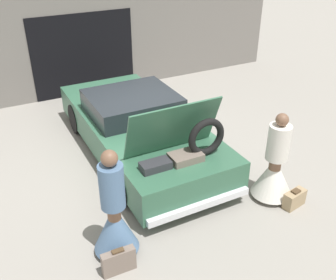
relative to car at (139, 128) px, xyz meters
name	(u,v)px	position (x,y,z in m)	size (l,w,h in m)	color
ground_plane	(140,151)	(0.00, 0.00, -0.57)	(40.00, 40.00, 0.00)	gray
garage_wall_back	(82,44)	(0.00, 3.68, 0.82)	(12.00, 0.14, 2.80)	slate
car	(139,128)	(0.00, 0.00, 0.00)	(2.02, 4.88, 1.74)	#336047
person_left	(115,219)	(-1.45, -2.47, 0.05)	(0.66, 0.66, 1.75)	brown
person_right	(274,169)	(1.45, -2.48, 0.01)	(0.71, 0.71, 1.63)	brown
suitcase_beside_left_person	(119,261)	(-1.57, -2.85, -0.38)	(0.48, 0.13, 0.40)	#75665B
suitcase_beside_right_person	(294,199)	(1.62, -2.88, -0.42)	(0.45, 0.25, 0.33)	#9E8460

